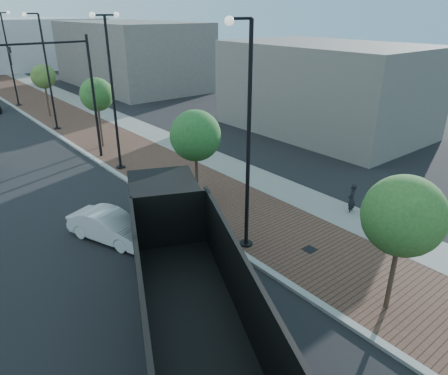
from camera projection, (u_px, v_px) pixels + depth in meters
sidewalk at (67, 112)px, 40.67m from camera, size 7.00×140.00×0.12m
concrete_strip at (93, 108)px, 42.22m from camera, size 2.40×140.00×0.13m
curb at (30, 117)px, 38.64m from camera, size 0.30×140.00×0.14m
dump_truck at (176, 259)px, 14.02m from camera, size 8.03×13.49×3.64m
white_sedan at (110, 226)px, 17.97m from camera, size 2.79×4.25×1.32m
pedestrian at (352, 199)px, 20.18m from camera, size 0.67×0.53×1.61m
streetlight_1 at (246, 151)px, 15.85m from camera, size 1.44×0.56×9.21m
streetlight_2 at (113, 93)px, 24.27m from camera, size 1.72×0.56×9.28m
streetlight_3 at (47, 78)px, 32.95m from camera, size 1.44×0.56×9.21m
streetlight_4 at (10, 59)px, 41.37m from camera, size 1.72×0.56×9.28m
traffic_mast at (79, 86)px, 25.82m from camera, size 5.09×0.20×8.00m
tree_0 at (404, 215)px, 12.56m from camera, size 2.57×2.56×4.88m
tree_1 at (196, 136)px, 20.38m from camera, size 2.58×2.57×4.92m
tree_2 at (97, 95)px, 28.83m from camera, size 2.39×2.34×5.08m
tree_3 at (44, 76)px, 37.42m from camera, size 2.26×2.19×4.88m
commercial_block_ne at (130, 55)px, 53.43m from camera, size 12.00×22.00×8.00m
commercial_block_e at (324, 88)px, 33.42m from camera, size 10.00×16.00×7.00m
utility_cover_1 at (310, 249)px, 17.21m from camera, size 0.50×0.50×0.02m
utility_cover_2 at (170, 174)px, 25.05m from camera, size 0.50×0.50×0.02m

